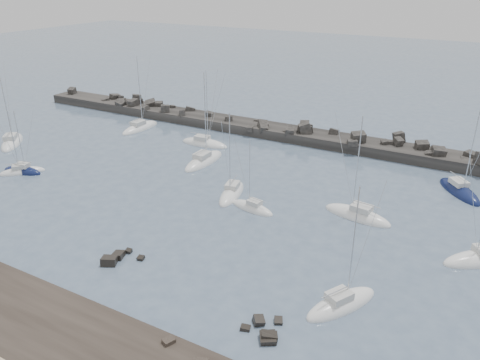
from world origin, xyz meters
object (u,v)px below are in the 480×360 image
at_px(sailboat_0, 22,172).
at_px(sailboat_5, 252,208).
at_px(sailboat_2, 23,171).
at_px(sailboat_13, 12,143).
at_px(sailboat_9, 357,216).
at_px(sailboat_1, 140,128).
at_px(sailboat_8, 459,192).
at_px(sailboat_4, 204,144).
at_px(sailboat_7, 341,304).
at_px(sailboat_3, 204,162).
at_px(sailboat_6, 232,194).

distance_m(sailboat_0, sailboat_5, 38.15).
xyz_separation_m(sailboat_2, sailboat_13, (-13.17, 8.12, 0.00)).
distance_m(sailboat_2, sailboat_13, 15.47).
distance_m(sailboat_5, sailboat_9, 13.71).
xyz_separation_m(sailboat_1, sailboat_5, (35.90, -19.99, -0.01)).
bearing_deg(sailboat_8, sailboat_4, -179.32).
relative_size(sailboat_4, sailboat_9, 1.01).
xyz_separation_m(sailboat_2, sailboat_8, (61.39, 25.31, -0.00)).
height_order(sailboat_5, sailboat_7, sailboat_7).
bearing_deg(sailboat_8, sailboat_1, 178.98).
bearing_deg(sailboat_4, sailboat_13, -152.03).
relative_size(sailboat_2, sailboat_5, 1.03).
bearing_deg(sailboat_8, sailboat_13, -167.02).
bearing_deg(sailboat_2, sailboat_7, -7.45).
distance_m(sailboat_0, sailboat_4, 30.85).
xyz_separation_m(sailboat_4, sailboat_13, (-31.40, -16.68, 0.02)).
bearing_deg(sailboat_3, sailboat_2, -142.76).
relative_size(sailboat_6, sailboat_7, 0.99).
bearing_deg(sailboat_0, sailboat_7, -7.27).
height_order(sailboat_0, sailboat_2, same).
bearing_deg(sailboat_5, sailboat_4, 136.61).
relative_size(sailboat_1, sailboat_7, 1.15).
xyz_separation_m(sailboat_5, sailboat_8, (23.68, 18.93, 0.02)).
bearing_deg(sailboat_3, sailboat_6, -39.82).
relative_size(sailboat_5, sailboat_8, 0.73).
xyz_separation_m(sailboat_3, sailboat_13, (-36.05, -9.27, 0.01)).
relative_size(sailboat_1, sailboat_6, 1.17).
xyz_separation_m(sailboat_0, sailboat_3, (22.75, 17.58, 0.02)).
xyz_separation_m(sailboat_0, sailboat_7, (54.07, -6.90, 0.01)).
bearing_deg(sailboat_4, sailboat_6, -46.99).
bearing_deg(sailboat_5, sailboat_2, -170.39).
height_order(sailboat_4, sailboat_8, sailboat_4).
relative_size(sailboat_0, sailboat_13, 0.69).
relative_size(sailboat_3, sailboat_13, 1.02).
xyz_separation_m(sailboat_5, sailboat_7, (16.49, -13.47, 0.01)).
relative_size(sailboat_5, sailboat_9, 0.73).
bearing_deg(sailboat_13, sailboat_4, 27.97).
xyz_separation_m(sailboat_1, sailboat_6, (31.26, -17.49, -0.00)).
relative_size(sailboat_1, sailboat_13, 0.99).
relative_size(sailboat_1, sailboat_3, 0.97).
height_order(sailboat_4, sailboat_6, sailboat_4).
bearing_deg(sailboat_5, sailboat_3, 143.43).
relative_size(sailboat_5, sailboat_13, 0.68).
bearing_deg(sailboat_13, sailboat_3, 14.42).
bearing_deg(sailboat_1, sailboat_13, -129.39).
bearing_deg(sailboat_6, sailboat_0, -164.60).
bearing_deg(sailboat_3, sailboat_1, 156.90).
bearing_deg(sailboat_7, sailboat_13, 167.28).
distance_m(sailboat_4, sailboat_13, 35.56).
relative_size(sailboat_2, sailboat_8, 0.75).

